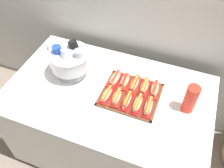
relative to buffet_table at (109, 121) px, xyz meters
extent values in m
plane|color=#7A6B5B|center=(0.00, 0.00, -0.41)|extent=(10.00, 10.00, 0.00)
cube|color=white|center=(0.00, 0.00, 0.00)|extent=(1.48, 0.89, 0.75)
cylinder|color=black|center=(-0.63, -0.34, -0.39)|extent=(0.05, 0.05, 0.04)
cylinder|color=black|center=(-0.63, 0.34, -0.39)|extent=(0.05, 0.05, 0.04)
cylinder|color=black|center=(0.63, 0.34, -0.39)|extent=(0.05, 0.05, 0.04)
cube|color=#56331E|center=(0.16, 0.03, 0.38)|extent=(0.41, 0.36, 0.01)
cube|color=#56331E|center=(0.16, -0.14, 0.38)|extent=(0.41, 0.02, 0.01)
cube|color=#56331E|center=(0.16, 0.20, 0.38)|extent=(0.41, 0.02, 0.01)
cube|color=#56331E|center=(-0.04, 0.03, 0.38)|extent=(0.02, 0.36, 0.01)
cube|color=#56331E|center=(0.35, 0.03, 0.38)|extent=(0.02, 0.36, 0.01)
cube|color=red|center=(0.01, -0.05, 0.39)|extent=(0.07, 0.17, 0.02)
ellipsoid|color=#E0BC7F|center=(0.01, -0.05, 0.41)|extent=(0.06, 0.15, 0.04)
cylinder|color=brown|center=(0.01, -0.05, 0.42)|extent=(0.04, 0.16, 0.03)
cylinder|color=yellow|center=(0.01, -0.05, 0.43)|extent=(0.02, 0.13, 0.01)
cube|color=red|center=(0.08, -0.05, 0.39)|extent=(0.07, 0.15, 0.02)
ellipsoid|color=#E0BC7F|center=(0.08, -0.05, 0.41)|extent=(0.05, 0.14, 0.04)
cylinder|color=#A8563D|center=(0.08, -0.05, 0.43)|extent=(0.03, 0.14, 0.03)
cylinder|color=yellow|center=(0.08, -0.05, 0.44)|extent=(0.01, 0.12, 0.01)
cube|color=#B21414|center=(0.16, -0.05, 0.39)|extent=(0.06, 0.17, 0.02)
ellipsoid|color=beige|center=(0.16, -0.05, 0.41)|extent=(0.05, 0.15, 0.04)
cylinder|color=brown|center=(0.16, -0.05, 0.43)|extent=(0.03, 0.14, 0.03)
cylinder|color=yellow|center=(0.16, -0.05, 0.44)|extent=(0.01, 0.12, 0.01)
cube|color=#B21414|center=(0.23, -0.05, 0.39)|extent=(0.06, 0.17, 0.02)
ellipsoid|color=tan|center=(0.23, -0.05, 0.41)|extent=(0.05, 0.16, 0.04)
cylinder|color=#9E4C38|center=(0.23, -0.05, 0.42)|extent=(0.03, 0.16, 0.03)
cylinder|color=yellow|center=(0.23, -0.05, 0.44)|extent=(0.01, 0.13, 0.01)
cube|color=red|center=(0.31, -0.05, 0.39)|extent=(0.07, 0.17, 0.02)
ellipsoid|color=beige|center=(0.31, -0.05, 0.41)|extent=(0.05, 0.15, 0.04)
cylinder|color=#9E4C38|center=(0.31, -0.05, 0.42)|extent=(0.04, 0.15, 0.03)
cylinder|color=yellow|center=(0.31, -0.05, 0.44)|extent=(0.01, 0.13, 0.01)
cube|color=red|center=(0.01, 0.11, 0.39)|extent=(0.08, 0.18, 0.02)
ellipsoid|color=beige|center=(0.01, 0.11, 0.41)|extent=(0.06, 0.16, 0.04)
cylinder|color=#A8563D|center=(0.01, 0.11, 0.42)|extent=(0.03, 0.16, 0.03)
cylinder|color=red|center=(0.01, 0.11, 0.43)|extent=(0.01, 0.13, 0.01)
cube|color=red|center=(0.08, 0.11, 0.39)|extent=(0.07, 0.15, 0.02)
ellipsoid|color=#E0BC7F|center=(0.08, 0.11, 0.41)|extent=(0.06, 0.14, 0.04)
cylinder|color=brown|center=(0.08, 0.11, 0.42)|extent=(0.03, 0.13, 0.03)
cylinder|color=red|center=(0.08, 0.11, 0.44)|extent=(0.01, 0.11, 0.01)
cube|color=red|center=(0.16, 0.11, 0.39)|extent=(0.07, 0.18, 0.02)
ellipsoid|color=beige|center=(0.16, 0.11, 0.41)|extent=(0.05, 0.17, 0.04)
cylinder|color=brown|center=(0.16, 0.11, 0.42)|extent=(0.04, 0.16, 0.03)
cylinder|color=yellow|center=(0.16, 0.11, 0.43)|extent=(0.01, 0.13, 0.01)
cube|color=red|center=(0.23, 0.11, 0.39)|extent=(0.06, 0.17, 0.02)
ellipsoid|color=#E0BC7F|center=(0.23, 0.11, 0.41)|extent=(0.05, 0.16, 0.04)
cylinder|color=#A8563D|center=(0.23, 0.11, 0.42)|extent=(0.03, 0.15, 0.03)
cylinder|color=yellow|center=(0.23, 0.11, 0.44)|extent=(0.01, 0.13, 0.01)
cube|color=red|center=(0.31, 0.11, 0.39)|extent=(0.07, 0.16, 0.02)
ellipsoid|color=#E0BC7F|center=(0.31, 0.11, 0.41)|extent=(0.06, 0.15, 0.04)
cylinder|color=#A8563D|center=(0.31, 0.11, 0.43)|extent=(0.04, 0.15, 0.03)
cylinder|color=red|center=(0.31, 0.11, 0.44)|extent=(0.01, 0.12, 0.01)
cylinder|color=silver|center=(-0.33, 0.08, 0.38)|extent=(0.20, 0.20, 0.02)
cone|color=silver|center=(-0.33, 0.08, 0.43)|extent=(0.07, 0.07, 0.07)
cylinder|color=silver|center=(-0.33, 0.08, 0.52)|extent=(0.29, 0.29, 0.12)
torus|color=silver|center=(-0.33, 0.08, 0.58)|extent=(0.30, 0.30, 0.02)
cylinder|color=#B7BCC6|center=(-0.24, 0.07, 0.57)|extent=(0.09, 0.08, 0.13)
cylinder|color=black|center=(-0.32, 0.15, 0.57)|extent=(0.13, 0.09, 0.14)
cylinder|color=#1E47B2|center=(-0.41, 0.06, 0.57)|extent=(0.10, 0.08, 0.13)
cylinder|color=#B7BCC6|center=(-0.34, 0.03, 0.57)|extent=(0.08, 0.11, 0.14)
cylinder|color=red|center=(0.55, 0.05, 0.44)|extent=(0.08, 0.08, 0.13)
cylinder|color=red|center=(0.55, 0.05, 0.46)|extent=(0.08, 0.08, 0.13)
cylinder|color=red|center=(0.55, 0.05, 0.48)|extent=(0.08, 0.08, 0.13)
cylinder|color=red|center=(0.55, 0.05, 0.50)|extent=(0.08, 0.08, 0.13)
cylinder|color=red|center=(0.55, 0.05, 0.53)|extent=(0.08, 0.08, 0.13)
torus|color=pink|center=(-0.62, 0.30, 0.39)|extent=(0.12, 0.12, 0.04)
camera|label=1|loc=(0.42, -1.03, 1.68)|focal=38.24mm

